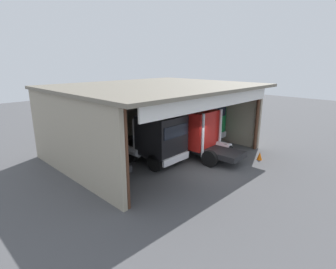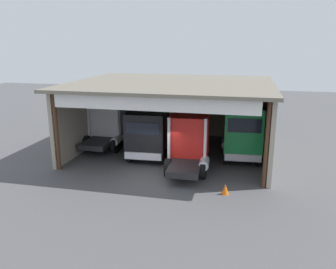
% 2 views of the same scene
% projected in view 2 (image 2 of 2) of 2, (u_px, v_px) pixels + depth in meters
% --- Properties ---
extents(ground_plane, '(80.00, 80.00, 0.00)m').
position_uv_depth(ground_plane, '(154.00, 178.00, 19.81)').
color(ground_plane, '#4C4C4F').
rests_on(ground_plane, ground).
extents(workshop_shed, '(13.23, 11.12, 4.99)m').
position_uv_depth(workshop_shed, '(175.00, 102.00, 24.39)').
color(workshop_shed, '#9E937F').
rests_on(workshop_shed, ground).
extents(truck_white_center_right_bay, '(2.70, 4.84, 3.73)m').
position_uv_depth(truck_white_center_right_bay, '(109.00, 120.00, 25.63)').
color(truck_white_center_right_bay, white).
rests_on(truck_white_center_right_bay, ground).
extents(truck_black_right_bay, '(2.78, 4.89, 3.26)m').
position_uv_depth(truck_black_right_bay, '(148.00, 134.00, 22.66)').
color(truck_black_right_bay, black).
rests_on(truck_black_right_bay, ground).
extents(truck_red_yard_outside, '(2.66, 4.72, 3.39)m').
position_uv_depth(truck_red_yard_outside, '(189.00, 142.00, 20.91)').
color(truck_red_yard_outside, red).
rests_on(truck_red_yard_outside, ground).
extents(truck_green_left_bay, '(2.68, 4.49, 3.75)m').
position_uv_depth(truck_green_left_bay, '(243.00, 133.00, 22.17)').
color(truck_green_left_bay, '#197F3D').
rests_on(truck_green_left_bay, ground).
extents(oil_drum, '(0.58, 0.58, 0.92)m').
position_uv_depth(oil_drum, '(148.00, 129.00, 29.06)').
color(oil_drum, '#197233').
rests_on(oil_drum, ground).
extents(tool_cart, '(0.90, 0.60, 1.00)m').
position_uv_depth(tool_cart, '(129.00, 131.00, 28.30)').
color(tool_cart, black).
rests_on(tool_cart, ground).
extents(traffic_cone, '(0.36, 0.36, 0.56)m').
position_uv_depth(traffic_cone, '(225.00, 189.00, 17.70)').
color(traffic_cone, orange).
rests_on(traffic_cone, ground).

